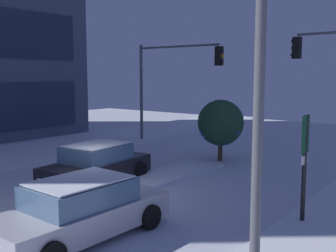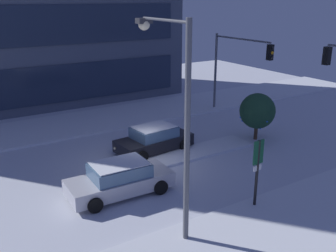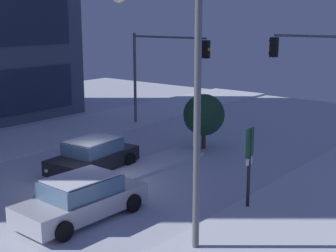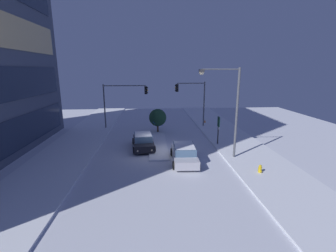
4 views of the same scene
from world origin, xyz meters
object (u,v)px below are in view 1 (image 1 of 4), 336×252
traffic_light_corner_far_right (173,73)px  street_lamp_arched (217,20)px  car_far (97,164)px  parking_info_sign (305,155)px  car_near (81,210)px  decorated_tree_median (221,123)px

traffic_light_corner_far_right → street_lamp_arched: street_lamp_arched is taller
car_far → parking_info_sign: (0.42, -7.65, 1.22)m
car_far → street_lamp_arched: 9.00m
car_near → parking_info_sign: (4.24, -4.09, 1.22)m
decorated_tree_median → traffic_light_corner_far_right: bearing=63.8°
traffic_light_corner_far_right → decorated_tree_median: bearing=-26.2°
street_lamp_arched → decorated_tree_median: bearing=-57.5°
street_lamp_arched → parking_info_sign: street_lamp_arched is taller
street_lamp_arched → decorated_tree_median: size_ratio=2.69×
street_lamp_arched → traffic_light_corner_far_right: bearing=-47.1°
car_near → traffic_light_corner_far_right: 14.33m
parking_info_sign → decorated_tree_median: (5.90, 6.02, -0.11)m
car_far → parking_info_sign: 7.76m
car_near → car_far: size_ratio=1.04×
decorated_tree_median → parking_info_sign: bearing=-134.4°
decorated_tree_median → street_lamp_arched: bearing=-150.3°
traffic_light_corner_far_right → parking_info_sign: size_ratio=1.94×
street_lamp_arched → parking_info_sign: (3.73, -0.53, -3.18)m
traffic_light_corner_far_right → car_near: bearing=-62.5°
parking_info_sign → street_lamp_arched: bearing=77.3°
parking_info_sign → decorated_tree_median: bearing=-49.0°
traffic_light_corner_far_right → street_lamp_arched: size_ratio=0.75×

